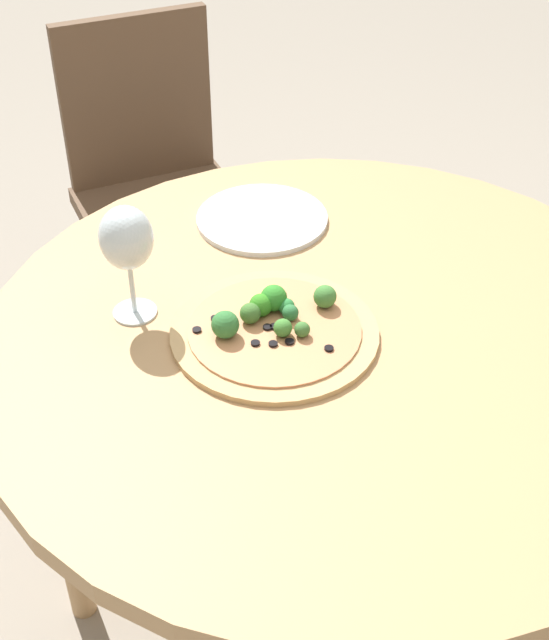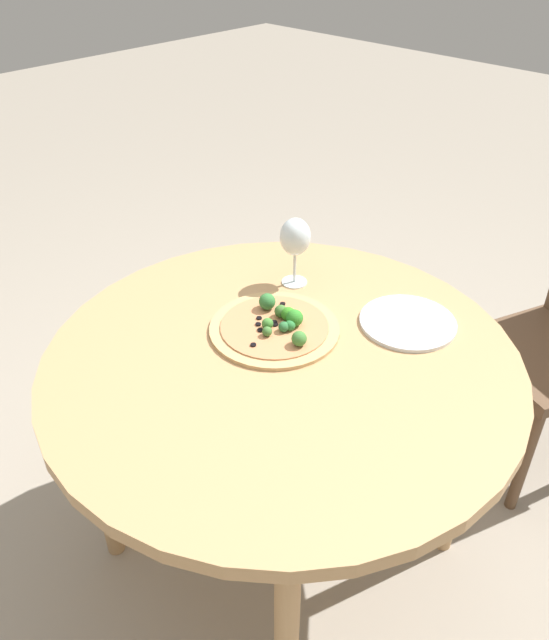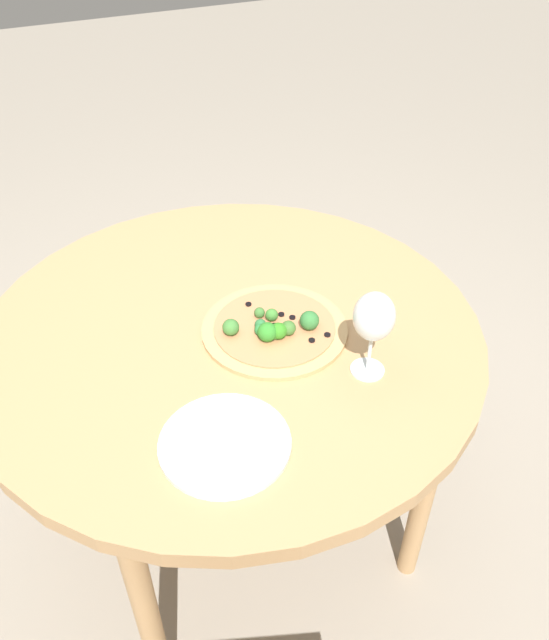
% 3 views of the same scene
% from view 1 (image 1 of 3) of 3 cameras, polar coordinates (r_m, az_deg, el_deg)
% --- Properties ---
extents(ground_plane, '(12.00, 12.00, 0.00)m').
position_cam_1_polar(ground_plane, '(1.93, 3.11, -17.85)').
color(ground_plane, gray).
extents(dining_table, '(1.12, 1.12, 0.73)m').
position_cam_1_polar(dining_table, '(1.43, 4.01, -2.66)').
color(dining_table, tan).
rests_on(dining_table, ground_plane).
extents(chair, '(0.52, 0.52, 0.88)m').
position_cam_1_polar(chair, '(2.28, -7.51, 8.46)').
color(chair, brown).
rests_on(chair, ground_plane).
extents(pizza, '(0.32, 0.32, 0.06)m').
position_cam_1_polar(pizza, '(1.37, -0.07, -0.46)').
color(pizza, tan).
rests_on(pizza, dining_table).
extents(wine_glass, '(0.08, 0.08, 0.19)m').
position_cam_1_polar(wine_glass, '(1.36, -9.46, 5.05)').
color(wine_glass, silver).
rests_on(wine_glass, dining_table).
extents(plate_near, '(0.24, 0.24, 0.01)m').
position_cam_1_polar(plate_near, '(1.64, -0.80, 6.51)').
color(plate_near, silver).
rests_on(plate_near, dining_table).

